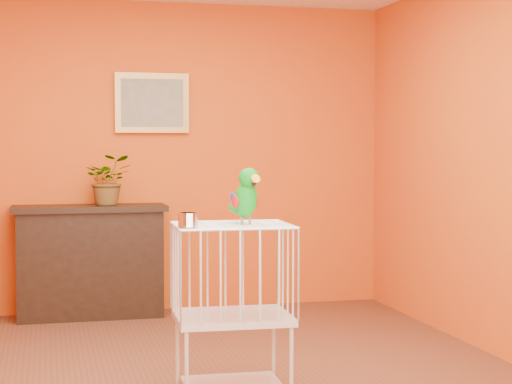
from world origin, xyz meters
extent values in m
plane|color=brown|center=(0.00, 0.00, 0.00)|extent=(4.50, 4.50, 0.00)
plane|color=#D14813|center=(0.00, 2.25, 1.30)|extent=(4.00, 0.00, 4.00)
plane|color=#D14813|center=(0.00, -2.25, 1.30)|extent=(4.00, 0.00, 4.00)
plane|color=#D14813|center=(2.00, 0.00, 1.30)|extent=(0.00, 4.50, 4.50)
cube|color=black|center=(-0.53, 2.04, 0.43)|extent=(1.15, 0.38, 0.86)
cube|color=black|center=(-0.53, 2.04, 0.89)|extent=(1.23, 0.44, 0.05)
cube|color=black|center=(-0.53, 1.87, 0.43)|extent=(0.80, 0.02, 0.43)
cube|color=#4D1620|center=(-0.77, 1.99, 0.34)|extent=(0.05, 0.17, 0.27)
cube|color=#38562B|center=(-0.70, 1.99, 0.34)|extent=(0.05, 0.17, 0.27)
cube|color=#4D1620|center=(-0.61, 1.99, 0.34)|extent=(0.05, 0.17, 0.27)
cube|color=#38562B|center=(-0.51, 1.99, 0.34)|extent=(0.05, 0.17, 0.27)
cube|color=#4D1620|center=(-0.42, 1.99, 0.34)|extent=(0.05, 0.17, 0.27)
imported|color=#26722D|center=(-0.38, 2.01, 1.07)|extent=(0.37, 0.41, 0.32)
cube|color=#B68F41|center=(0.00, 2.22, 1.75)|extent=(0.62, 0.03, 0.50)
cube|color=gray|center=(0.00, 2.21, 1.75)|extent=(0.52, 0.01, 0.40)
cube|color=silver|center=(0.11, -0.44, 0.45)|extent=(0.64, 0.50, 0.04)
cube|color=silver|center=(0.11, -0.44, 0.96)|extent=(0.64, 0.50, 0.01)
cylinder|color=silver|center=(-0.18, -0.64, 0.21)|extent=(0.02, 0.02, 0.43)
cylinder|color=silver|center=(0.38, -0.67, 0.21)|extent=(0.02, 0.02, 0.43)
cylinder|color=silver|center=(-0.16, -0.21, 0.21)|extent=(0.02, 0.02, 0.43)
cylinder|color=silver|center=(0.40, -0.24, 0.21)|extent=(0.02, 0.02, 0.43)
cylinder|color=silver|center=(-0.16, -0.58, 1.00)|extent=(0.10, 0.10, 0.07)
cylinder|color=#59544C|center=(0.15, -0.47, 0.98)|extent=(0.01, 0.01, 0.04)
cylinder|color=#59544C|center=(0.20, -0.46, 0.98)|extent=(0.01, 0.01, 0.04)
ellipsoid|color=#039217|center=(0.18, -0.47, 1.10)|extent=(0.16, 0.20, 0.22)
ellipsoid|color=#039217|center=(0.19, -0.50, 1.21)|extent=(0.14, 0.14, 0.11)
cone|color=orange|center=(0.20, -0.55, 1.20)|extent=(0.07, 0.08, 0.07)
cone|color=black|center=(0.20, -0.54, 1.18)|extent=(0.03, 0.03, 0.03)
sphere|color=black|center=(0.16, -0.53, 1.23)|extent=(0.02, 0.02, 0.02)
sphere|color=black|center=(0.23, -0.51, 1.23)|extent=(0.02, 0.02, 0.02)
ellipsoid|color=#A50C0C|center=(0.12, -0.47, 1.09)|extent=(0.04, 0.07, 0.08)
ellipsoid|color=navy|center=(0.23, -0.44, 1.09)|extent=(0.04, 0.07, 0.08)
cone|color=#039217|center=(0.16, -0.39, 1.02)|extent=(0.11, 0.17, 0.12)
camera|label=1|loc=(-0.87, -4.96, 1.38)|focal=60.00mm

